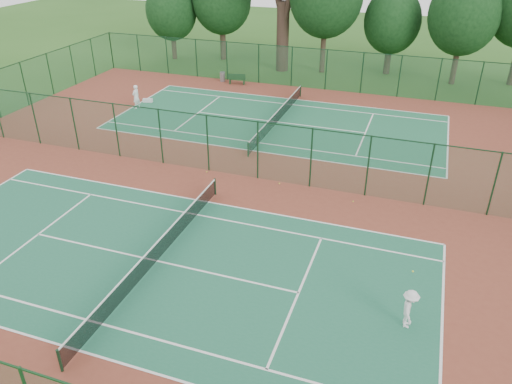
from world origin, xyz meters
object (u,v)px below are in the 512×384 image
player_near (409,309)px  player_far (136,97)px  kit_bag (148,100)px  trash_bin (223,77)px  bench (237,79)px

player_near → player_far: 28.23m
kit_bag → trash_bin: bearing=49.2°
trash_bin → player_near: bearing=-55.3°
bench → player_far: bearing=-131.2°
trash_bin → bench: bench is taller
bench → kit_bag: bearing=-136.5°
trash_bin → bench: (1.58, -0.44, 0.08)m
player_far → bench: player_far is taller
player_far → kit_bag: size_ratio=2.40×
trash_bin → kit_bag: bearing=-114.9°
player_far → kit_bag: 1.80m
player_near → player_far: bearing=45.6°
player_far → bench: 10.05m
kit_bag → player_near: bearing=-57.0°
trash_bin → bench: 1.64m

